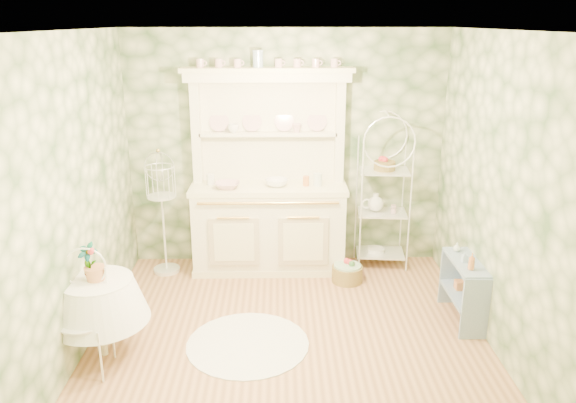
{
  "coord_description": "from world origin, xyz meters",
  "views": [
    {
      "loc": [
        -0.09,
        -4.51,
        2.78
      ],
      "look_at": [
        0.0,
        0.5,
        1.15
      ],
      "focal_mm": 35.0,
      "sensor_mm": 36.0,
      "label": 1
    }
  ],
  "objects_px": {
    "kitchen_dresser": "(268,174)",
    "floor_basket": "(347,271)",
    "birdcage_stand": "(163,212)",
    "side_shelf": "(463,291)",
    "bakers_rack": "(383,189)",
    "cafe_chair": "(83,323)",
    "round_table": "(100,315)"
  },
  "relations": [
    {
      "from": "bakers_rack",
      "to": "kitchen_dresser",
      "type": "bearing_deg",
      "value": -170.85
    },
    {
      "from": "bakers_rack",
      "to": "side_shelf",
      "type": "xyz_separation_m",
      "value": [
        0.57,
        -1.31,
        -0.64
      ]
    },
    {
      "from": "side_shelf",
      "to": "floor_basket",
      "type": "height_order",
      "value": "side_shelf"
    },
    {
      "from": "floor_basket",
      "to": "bakers_rack",
      "type": "bearing_deg",
      "value": 46.01
    },
    {
      "from": "bakers_rack",
      "to": "birdcage_stand",
      "type": "xyz_separation_m",
      "value": [
        -2.5,
        -0.15,
        -0.21
      ]
    },
    {
      "from": "bakers_rack",
      "to": "side_shelf",
      "type": "height_order",
      "value": "bakers_rack"
    },
    {
      "from": "side_shelf",
      "to": "birdcage_stand",
      "type": "xyz_separation_m",
      "value": [
        -3.06,
        1.15,
        0.43
      ]
    },
    {
      "from": "kitchen_dresser",
      "to": "cafe_chair",
      "type": "distance_m",
      "value": 2.58
    },
    {
      "from": "round_table",
      "to": "birdcage_stand",
      "type": "relative_size",
      "value": 0.52
    },
    {
      "from": "kitchen_dresser",
      "to": "cafe_chair",
      "type": "bearing_deg",
      "value": -126.7
    },
    {
      "from": "side_shelf",
      "to": "floor_basket",
      "type": "bearing_deg",
      "value": 134.88
    },
    {
      "from": "kitchen_dresser",
      "to": "birdcage_stand",
      "type": "xyz_separation_m",
      "value": [
        -1.19,
        -0.07,
        -0.42
      ]
    },
    {
      "from": "kitchen_dresser",
      "to": "bakers_rack",
      "type": "xyz_separation_m",
      "value": [
        1.31,
        0.08,
        -0.21
      ]
    },
    {
      "from": "kitchen_dresser",
      "to": "birdcage_stand",
      "type": "relative_size",
      "value": 1.58
    },
    {
      "from": "side_shelf",
      "to": "floor_basket",
      "type": "xyz_separation_m",
      "value": [
        -1.01,
        0.85,
        -0.17
      ]
    },
    {
      "from": "cafe_chair",
      "to": "birdcage_stand",
      "type": "xyz_separation_m",
      "value": [
        0.29,
        1.92,
        0.29
      ]
    },
    {
      "from": "kitchen_dresser",
      "to": "bakers_rack",
      "type": "bearing_deg",
      "value": 3.68
    },
    {
      "from": "birdcage_stand",
      "to": "floor_basket",
      "type": "relative_size",
      "value": 3.75
    },
    {
      "from": "side_shelf",
      "to": "birdcage_stand",
      "type": "height_order",
      "value": "birdcage_stand"
    },
    {
      "from": "side_shelf",
      "to": "round_table",
      "type": "distance_m",
      "value": 3.33
    },
    {
      "from": "bakers_rack",
      "to": "cafe_chair",
      "type": "xyz_separation_m",
      "value": [
        -2.79,
        -2.07,
        -0.5
      ]
    },
    {
      "from": "bakers_rack",
      "to": "floor_basket",
      "type": "distance_m",
      "value": 1.03
    },
    {
      "from": "side_shelf",
      "to": "bakers_rack",
      "type": "bearing_deg",
      "value": 108.49
    },
    {
      "from": "kitchen_dresser",
      "to": "cafe_chair",
      "type": "xyz_separation_m",
      "value": [
        -1.48,
        -1.99,
        -0.71
      ]
    },
    {
      "from": "kitchen_dresser",
      "to": "floor_basket",
      "type": "relative_size",
      "value": 5.9
    },
    {
      "from": "kitchen_dresser",
      "to": "bakers_rack",
      "type": "relative_size",
      "value": 1.22
    },
    {
      "from": "cafe_chair",
      "to": "round_table",
      "type": "bearing_deg",
      "value": 66.05
    },
    {
      "from": "round_table",
      "to": "birdcage_stand",
      "type": "distance_m",
      "value": 1.74
    },
    {
      "from": "kitchen_dresser",
      "to": "round_table",
      "type": "xyz_separation_m",
      "value": [
        -1.41,
        -1.76,
        -0.76
      ]
    },
    {
      "from": "bakers_rack",
      "to": "floor_basket",
      "type": "relative_size",
      "value": 4.84
    },
    {
      "from": "birdcage_stand",
      "to": "cafe_chair",
      "type": "bearing_deg",
      "value": -98.63
    },
    {
      "from": "birdcage_stand",
      "to": "bakers_rack",
      "type": "bearing_deg",
      "value": 3.48
    }
  ]
}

